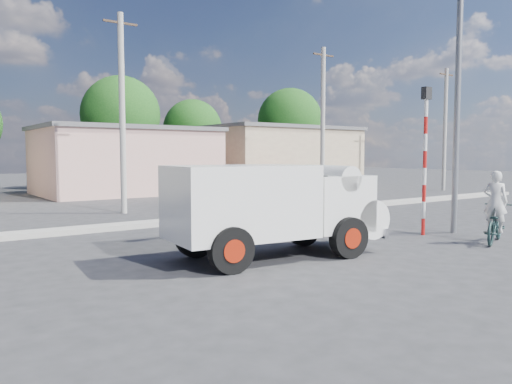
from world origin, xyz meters
TOP-DOWN VIEW (x-y plane):
  - ground_plane at (0.00, 0.00)m, footprint 120.00×120.00m
  - median at (0.00, 8.00)m, footprint 40.00×0.80m
  - truck at (-2.26, 1.54)m, footprint 5.40×2.53m
  - bicycle at (3.61, -0.45)m, footprint 2.08×1.33m
  - cyclist at (3.61, -0.45)m, footprint 0.58×0.71m
  - car_cream at (7.44, 16.12)m, footprint 4.56×1.65m
  - car_red at (10.60, 18.12)m, footprint 4.15×2.10m
  - traffic_pole at (3.20, 1.50)m, footprint 0.28×0.18m
  - streetlight at (4.14, 1.20)m, footprint 2.34×0.22m
  - building_row at (1.10, 22.00)m, footprint 37.80×7.30m
  - tree_row at (3.76, 28.45)m, footprint 43.62×7.43m
  - utility_poles at (3.25, 12.00)m, footprint 35.40×0.24m

SIDE VIEW (x-z plane):
  - ground_plane at x=0.00m, z-range 0.00..0.00m
  - median at x=0.00m, z-range 0.00..0.16m
  - bicycle at x=3.61m, z-range 0.00..1.03m
  - car_red at x=10.60m, z-range 0.00..1.36m
  - car_cream at x=7.44m, z-range 0.00..1.50m
  - cyclist at x=3.61m, z-range 0.00..1.66m
  - truck at x=-2.26m, z-range 0.12..2.28m
  - building_row at x=1.10m, z-range -0.09..4.35m
  - traffic_pole at x=3.20m, z-range 0.41..4.77m
  - utility_poles at x=3.25m, z-range 0.07..8.07m
  - streetlight at x=4.14m, z-range 0.46..9.46m
  - tree_row at x=3.76m, z-range 0.78..9.21m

